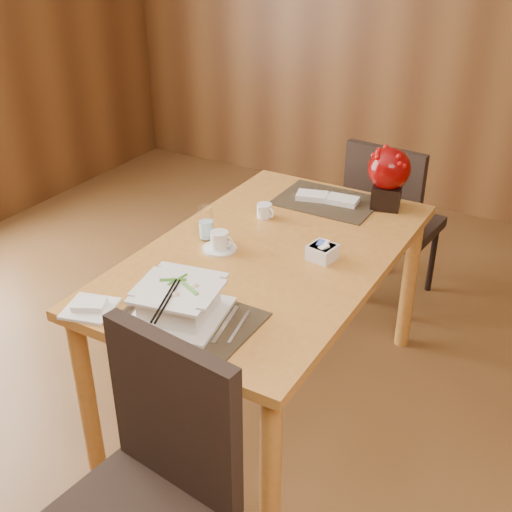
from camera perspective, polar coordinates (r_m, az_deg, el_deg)
The scene contains 15 objects.
ground at distance 2.61m, azimuth -5.77°, elevation -19.85°, with size 6.00×6.00×0.00m, color brown.
back_wall at distance 4.52m, azimuth 17.23°, elevation 20.67°, with size 5.00×0.02×2.80m, color brown.
dining_table at distance 2.59m, azimuth 1.18°, elevation -1.43°, with size 0.90×1.50×0.75m.
placemat_near at distance 2.14m, azimuth -5.98°, elevation -5.58°, with size 0.45×0.33×0.01m, color black.
placemat_far at distance 2.98m, azimuth 6.34°, elevation 4.88°, with size 0.45×0.33×0.01m, color black.
soup_setting at distance 2.13m, azimuth -6.83°, elevation -4.08°, with size 0.34×0.34×0.12m.
coffee_cup at distance 2.54m, azimuth -3.26°, elevation 1.24°, with size 0.14×0.14×0.08m.
water_glass at distance 2.61m, azimuth -4.47°, elevation 2.97°, with size 0.06×0.06×0.14m, color white.
creamer_jug at distance 2.80m, azimuth 0.75°, elevation 4.05°, with size 0.08×0.08×0.06m, color silver, non-canonical shape.
sugar_caddy at distance 2.48m, azimuth 5.91°, elevation 0.34°, with size 0.10×0.10×0.06m, color silver.
berry_decor at distance 2.91m, azimuth 11.71°, elevation 7.13°, with size 0.19×0.19×0.28m.
napkins_far at distance 2.97m, azimuth 6.54°, elevation 5.11°, with size 0.28×0.10×0.03m, color silver, non-canonical shape.
bread_plate at distance 2.25m, azimuth -14.54°, elevation -4.54°, with size 0.16×0.16×0.01m, color silver.
near_chair at distance 1.88m, azimuth -9.61°, elevation -19.79°, with size 0.51×0.51×0.99m.
far_chair at distance 3.43m, azimuth 11.72°, elevation 3.52°, with size 0.47×0.47×0.93m.
Camera 1 is at (1.07, -1.36, 1.96)m, focal length 45.00 mm.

